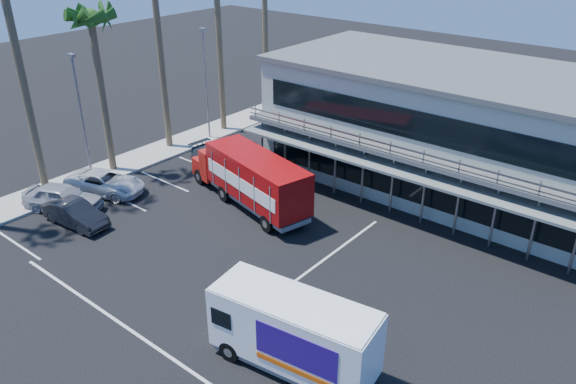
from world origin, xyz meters
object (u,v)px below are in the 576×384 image
Objects in this scene: red_truck at (251,177)px; parked_car_b at (75,214)px; white_van at (293,332)px; parked_car_a at (63,198)px.

red_truck is 2.43× the size of parked_car_b.
white_van is 15.80m from parked_car_b.
parked_car_b is at bearing -112.91° from red_truck.
parked_car_b is at bearing -127.96° from parked_car_a.
white_van is at bearing -26.46° from red_truck.
red_truck is 10.68m from parked_car_a.
parked_car_b is (-5.81, -7.66, -1.09)m from red_truck.
parked_car_a is (-7.86, -7.16, -0.99)m from red_truck.
red_truck is 2.17× the size of parked_car_a.
red_truck reaches higher than parked_car_b.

